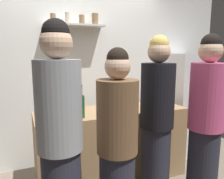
{
  "coord_description": "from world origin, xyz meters",
  "views": [
    {
      "loc": [
        -0.77,
        -1.82,
        1.56
      ],
      "look_at": [
        0.23,
        0.55,
        1.13
      ],
      "focal_mm": 34.99,
      "sensor_mm": 36.0,
      "label": 1
    }
  ],
  "objects": [
    {
      "name": "refrigerator",
      "position": [
        1.59,
        0.85,
        0.78
      ],
      "size": [
        0.58,
        0.68,
        1.55
      ],
      "color": "white",
      "rests_on": "ground"
    },
    {
      "name": "utensil_holder",
      "position": [
        0.35,
        0.37,
        0.95
      ],
      "size": [
        0.09,
        0.09,
        0.22
      ],
      "color": "#B2B2B7",
      "rests_on": "counter"
    },
    {
      "name": "back_wall_assembly",
      "position": [
        -0.0,
        1.25,
        1.3
      ],
      "size": [
        4.8,
        0.32,
        2.6
      ],
      "color": "white",
      "rests_on": "ground"
    },
    {
      "name": "baking_pan",
      "position": [
        -0.46,
        0.43,
        0.91
      ],
      "size": [
        0.34,
        0.24,
        0.05
      ],
      "primitive_type": "cube",
      "color": "gray",
      "rests_on": "counter"
    },
    {
      "name": "water_bottle_plastic",
      "position": [
        0.31,
        0.64,
        0.99
      ],
      "size": [
        0.09,
        0.09,
        0.23
      ],
      "color": "silver",
      "rests_on": "counter"
    },
    {
      "name": "counter",
      "position": [
        0.23,
        0.55,
        0.44
      ],
      "size": [
        1.82,
        0.61,
        0.88
      ],
      "primitive_type": "cube",
      "color": "#9E7A51",
      "rests_on": "ground"
    },
    {
      "name": "person_blonde",
      "position": [
        0.48,
        -0.02,
        0.87
      ],
      "size": [
        0.34,
        0.34,
        1.74
      ],
      "rotation": [
        0.0,
        0.0,
        5.93
      ],
      "color": "#262633",
      "rests_on": "ground"
    },
    {
      "name": "wine_bottle_pale_glass",
      "position": [
        0.85,
        0.77,
        1.0
      ],
      "size": [
        0.07,
        0.07,
        0.31
      ],
      "color": "#B2BFB2",
      "rests_on": "counter"
    },
    {
      "name": "person_grey_hoodie",
      "position": [
        -0.53,
        -0.25,
        0.9
      ],
      "size": [
        0.34,
        0.34,
        1.8
      ],
      "rotation": [
        0.0,
        0.0,
        5.98
      ],
      "color": "#262633",
      "rests_on": "ground"
    },
    {
      "name": "person_pink_top",
      "position": [
        0.89,
        -0.27,
        0.87
      ],
      "size": [
        0.34,
        0.34,
        1.74
      ],
      "rotation": [
        0.0,
        0.0,
        1.69
      ],
      "color": "#262633",
      "rests_on": "ground"
    },
    {
      "name": "wine_bottle_amber_glass",
      "position": [
        0.58,
        0.61,
        1.02
      ],
      "size": [
        0.08,
        0.08,
        0.34
      ],
      "color": "#472814",
      "rests_on": "counter"
    },
    {
      "name": "wine_bottle_green_glass",
      "position": [
        -0.2,
        0.37,
        1.02
      ],
      "size": [
        0.07,
        0.07,
        0.35
      ],
      "color": "#19471E",
      "rests_on": "counter"
    },
    {
      "name": "person_brown_jacket",
      "position": [
        -0.07,
        -0.27,
        0.79
      ],
      "size": [
        0.34,
        0.34,
        1.61
      ],
      "rotation": [
        0.0,
        0.0,
        5.49
      ],
      "color": "#262633",
      "rests_on": "ground"
    }
  ]
}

